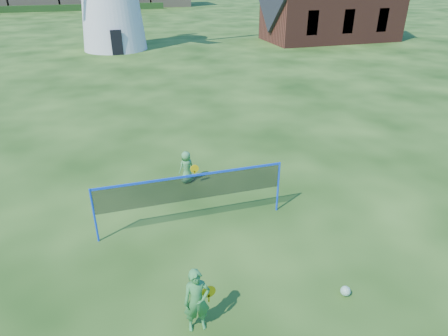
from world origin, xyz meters
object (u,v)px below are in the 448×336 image
badminton_net (191,189)px  player_girl (197,301)px  player_boy (186,167)px  chapel (332,6)px  play_ball (345,291)px

badminton_net → player_girl: bearing=-101.4°
badminton_net → player_boy: (0.37, 2.44, -0.60)m
chapel → player_boy: size_ratio=12.01×
play_ball → player_boy: bearing=110.2°
badminton_net → player_girl: 3.52m
player_boy → play_ball: (2.19, -5.96, -0.43)m
chapel → badminton_net: chapel is taller
chapel → player_boy: 31.28m
player_girl → badminton_net: bearing=81.1°
player_boy → play_ball: bearing=88.0°
player_girl → play_ball: bearing=0.7°
chapel → player_girl: (-20.57, -30.17, -2.39)m
badminton_net → player_boy: size_ratio=4.67×
chapel → badminton_net: 33.39m
play_ball → chapel: bearing=60.2°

